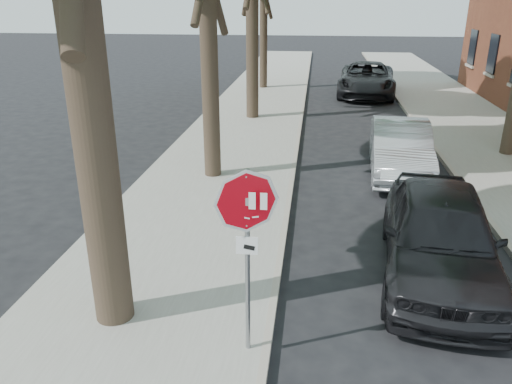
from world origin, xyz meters
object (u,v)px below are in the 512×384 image
(stop_sign, at_px, (247,229))
(car_a, at_px, (440,234))
(car_d, at_px, (367,79))
(car_b, at_px, (400,148))

(stop_sign, bearing_deg, car_a, 40.05)
(car_a, xyz_separation_m, car_d, (0.25, 17.39, 0.00))
(car_a, distance_m, car_d, 17.39)
(stop_sign, bearing_deg, car_d, 80.70)
(stop_sign, height_order, car_d, stop_sign)
(car_a, distance_m, car_b, 5.54)
(car_a, height_order, car_d, car_d)
(car_a, bearing_deg, stop_sign, -132.81)
(car_d, bearing_deg, stop_sign, -93.78)
(stop_sign, distance_m, car_a, 4.10)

